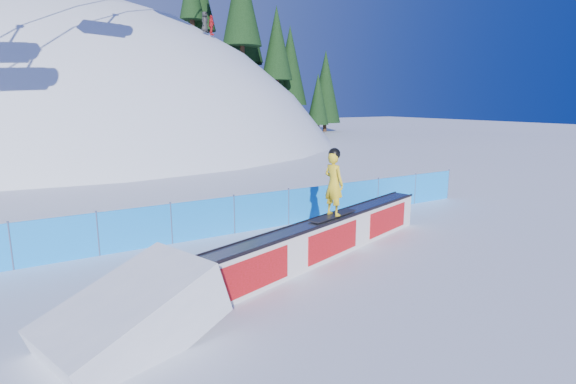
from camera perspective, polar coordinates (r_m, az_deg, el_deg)
ground at (r=10.16m, az=-1.17°, el=-12.40°), size 160.00×160.00×0.00m
snow_hill at (r=54.90m, az=-24.38°, el=-13.30°), size 64.00×64.00×64.00m
treeline at (r=55.69m, az=-3.77°, el=18.77°), size 20.33×10.51×20.52m
safety_fence at (r=13.83m, az=-10.62°, el=-3.41°), size 22.05×0.05×1.30m
rail_box at (r=11.99m, az=4.67°, el=-5.93°), size 8.73×3.35×1.08m
snow_ramp at (r=8.69m, az=-18.95°, el=-17.47°), size 3.40×2.68×1.85m
snowboarder at (r=11.94m, az=5.83°, el=1.14°), size 1.77×0.84×1.84m
distant_skiers at (r=40.01m, az=-23.53°, el=21.45°), size 17.73×7.59×4.77m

